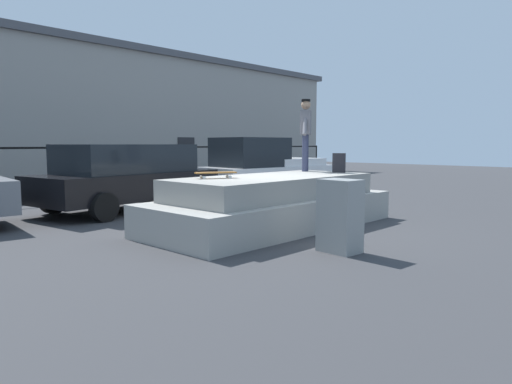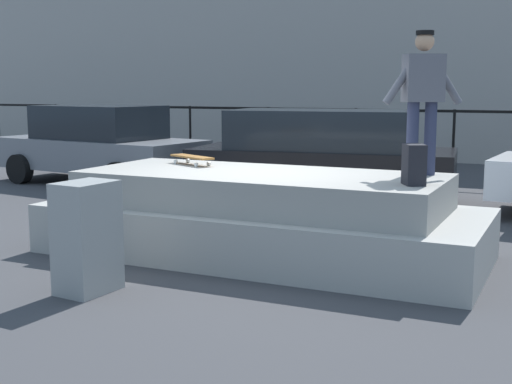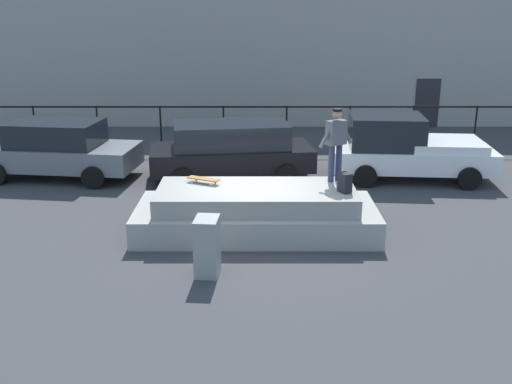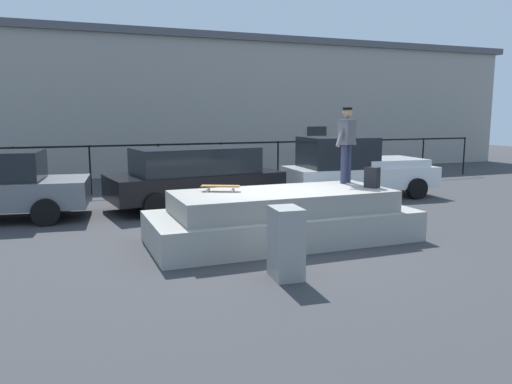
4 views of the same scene
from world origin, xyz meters
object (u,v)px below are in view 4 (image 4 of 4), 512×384
object	(u,v)px
skateboarder	(347,139)
backpack	(372,177)
skateboard	(220,186)
utility_box	(286,243)
car_black_hatchback_mid	(196,176)
car_white_pickup_far	(355,167)

from	to	relation	value
skateboarder	backpack	distance (m)	1.16
skateboard	utility_box	size ratio (longest dim) A/B	0.69
backpack	utility_box	size ratio (longest dim) A/B	0.38
backpack	car_black_hatchback_mid	distance (m)	5.25
skateboarder	car_white_pickup_far	size ratio (longest dim) A/B	0.35
car_black_hatchback_mid	skateboarder	bearing A→B (deg)	-55.25
skateboard	skateboarder	bearing A→B (deg)	3.80
skateboarder	backpack	bearing A→B (deg)	-82.59
skateboard	backpack	size ratio (longest dim) A/B	1.80
skateboarder	backpack	xyz separation A→B (m)	(0.11, -0.87, -0.76)
skateboarder	car_white_pickup_far	bearing A→B (deg)	54.88
skateboarder	car_black_hatchback_mid	distance (m)	4.59
skateboarder	backpack	world-z (taller)	skateboarder
skateboarder	utility_box	size ratio (longest dim) A/B	1.49
backpack	car_white_pickup_far	world-z (taller)	car_white_pickup_far
skateboarder	utility_box	distance (m)	4.15
car_black_hatchback_mid	car_white_pickup_far	xyz separation A→B (m)	(5.11, 0.01, 0.03)
backpack	utility_box	xyz separation A→B (m)	(-2.86, -1.89, -0.68)
skateboard	utility_box	bearing A→B (deg)	-83.91
backpack	skateboarder	bearing A→B (deg)	159.39
utility_box	backpack	bearing A→B (deg)	38.43
car_white_pickup_far	backpack	bearing A→B (deg)	-118.53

